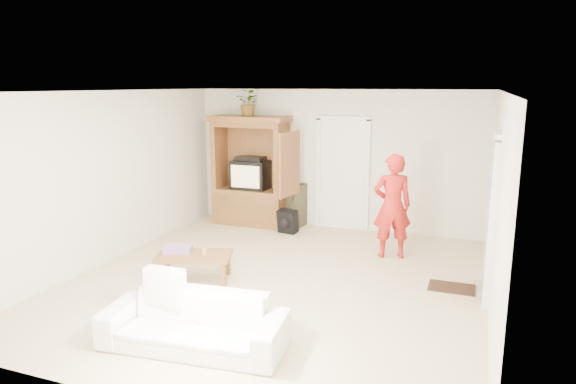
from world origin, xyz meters
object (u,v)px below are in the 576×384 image
object	(u,v)px
sofa	(194,322)
coffee_table	(194,257)
armoire	(252,178)
man	(392,206)

from	to	relation	value
sofa	coffee_table	xyz separation A→B (m)	(-0.97, 1.64, 0.05)
armoire	man	xyz separation A→B (m)	(2.88, -1.05, -0.08)
man	sofa	distance (m)	3.91
man	sofa	size ratio (longest dim) A/B	0.87
sofa	coffee_table	distance (m)	1.91
coffee_table	sofa	bearing A→B (deg)	-78.34
man	coffee_table	bearing A→B (deg)	17.86
armoire	coffee_table	size ratio (longest dim) A/B	1.85
armoire	sofa	size ratio (longest dim) A/B	1.10
sofa	man	bearing A→B (deg)	62.61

